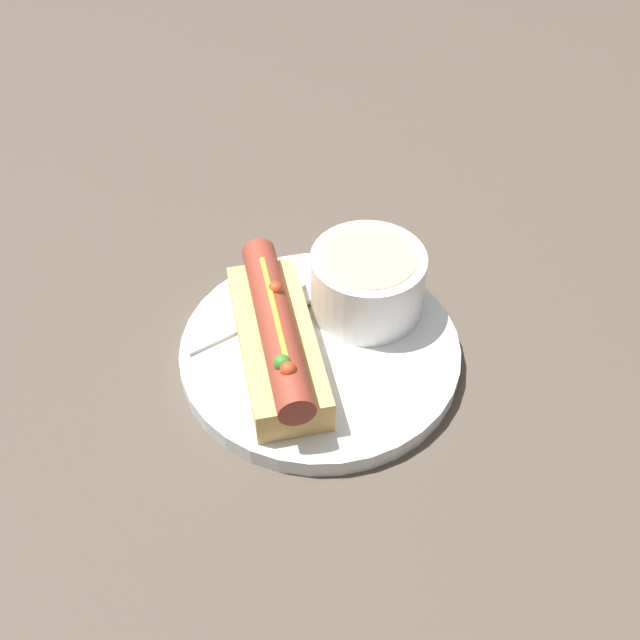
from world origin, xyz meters
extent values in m
plane|color=#4C4238|center=(0.00, 0.00, 0.00)|extent=(4.00, 4.00, 0.00)
cylinder|color=white|center=(0.00, 0.00, 0.01)|extent=(0.24, 0.24, 0.02)
cube|color=#DBAD60|center=(-0.01, -0.04, 0.03)|extent=(0.18, 0.14, 0.03)
cylinder|color=brown|center=(-0.01, -0.04, 0.06)|extent=(0.18, 0.12, 0.03)
sphere|color=#C63F1E|center=(-0.03, -0.02, 0.07)|extent=(0.01, 0.01, 0.01)
sphere|color=#C63F1E|center=(0.04, -0.07, 0.07)|extent=(0.01, 0.01, 0.01)
sphere|color=#387A28|center=(0.03, -0.07, 0.07)|extent=(0.01, 0.01, 0.01)
cylinder|color=gold|center=(-0.01, -0.04, 0.07)|extent=(0.12, 0.07, 0.01)
cylinder|color=white|center=(-0.01, 0.06, 0.05)|extent=(0.10, 0.10, 0.06)
cylinder|color=#D1C184|center=(-0.01, 0.06, 0.07)|extent=(0.08, 0.08, 0.02)
cube|color=#B7B7BC|center=(-0.06, -0.04, 0.02)|extent=(0.02, 0.11, 0.00)
ellipsoid|color=#B7B7BC|center=(-0.05, 0.03, 0.02)|extent=(0.03, 0.04, 0.01)
camera|label=1|loc=(0.33, -0.29, 0.50)|focal=42.00mm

